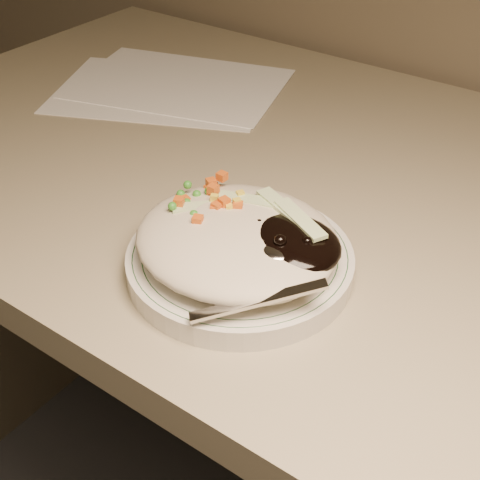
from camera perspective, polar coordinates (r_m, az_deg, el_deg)
The scene contains 5 objects.
desk at distance 0.88m, azimuth 10.02°, elevation -7.62°, with size 1.40×0.70×0.74m.
plate at distance 0.63m, azimuth 0.00°, elevation -1.90°, with size 0.21×0.21×0.02m, color silver.
plate_rim at distance 0.63m, azimuth 0.00°, elevation -1.18°, with size 0.20×0.20×0.00m.
meal at distance 0.61m, azimuth 0.28°, elevation 0.25°, with size 0.21×0.19×0.05m.
papers at distance 1.01m, azimuth -5.94°, elevation 12.84°, with size 0.36×0.34×0.00m.
Camera 1 is at (0.24, 0.79, 1.14)m, focal length 50.00 mm.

